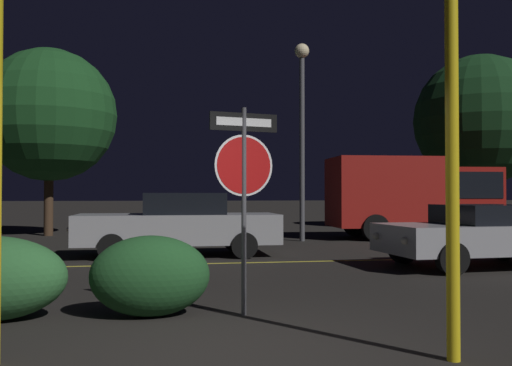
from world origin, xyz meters
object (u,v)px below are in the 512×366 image
at_px(yellow_pole_right, 452,175).
at_px(delivery_truck, 414,194).
at_px(passing_car_3, 480,234).
at_px(tree_2, 480,120).
at_px(street_lamp, 302,110).
at_px(stop_sign, 244,169).
at_px(tree_1, 49,115).
at_px(hedge_bush_2, 150,276).
at_px(passing_car_2, 179,224).

xyz_separation_m(yellow_pole_right, delivery_truck, (5.94, 13.16, -0.14)).
height_order(passing_car_3, tree_2, tree_2).
bearing_deg(street_lamp, stop_sign, -108.31).
xyz_separation_m(tree_1, tree_2, (17.12, 0.73, 0.31)).
distance_m(hedge_bush_2, delivery_truck, 13.86).
height_order(delivery_truck, street_lamp, street_lamp).
xyz_separation_m(yellow_pole_right, passing_car_2, (-2.02, 9.03, -0.88)).
xyz_separation_m(hedge_bush_2, tree_1, (-3.66, 14.16, 3.78)).
relative_size(passing_car_3, delivery_truck, 0.73).
bearing_deg(delivery_truck, tree_1, -101.80).
xyz_separation_m(passing_car_3, tree_2, (6.97, 11.34, 3.92)).
height_order(street_lamp, tree_1, tree_1).
relative_size(yellow_pole_right, tree_2, 0.45).
relative_size(hedge_bush_2, tree_1, 0.21).
distance_m(delivery_truck, tree_1, 12.97).
bearing_deg(hedge_bush_2, delivery_truck, 51.71).
xyz_separation_m(stop_sign, yellow_pole_right, (1.52, -2.19, -0.14)).
height_order(hedge_bush_2, passing_car_2, passing_car_2).
xyz_separation_m(yellow_pole_right, tree_1, (-6.29, 16.47, 2.64)).
bearing_deg(yellow_pole_right, street_lamp, 81.26).
height_order(tree_1, tree_2, tree_2).
distance_m(passing_car_2, delivery_truck, 8.99).
relative_size(yellow_pole_right, tree_1, 0.49).
bearing_deg(delivery_truck, tree_2, 132.91).
bearing_deg(tree_2, tree_1, -177.55).
bearing_deg(tree_1, tree_2, 2.45).
bearing_deg(passing_car_3, stop_sign, 121.31).
height_order(stop_sign, hedge_bush_2, stop_sign).
bearing_deg(hedge_bush_2, tree_1, 104.50).
distance_m(stop_sign, yellow_pole_right, 2.66).
xyz_separation_m(passing_car_3, delivery_truck, (2.08, 7.30, 0.83)).
relative_size(yellow_pole_right, passing_car_3, 0.80).
height_order(stop_sign, delivery_truck, delivery_truck).
relative_size(yellow_pole_right, hedge_bush_2, 2.28).
distance_m(hedge_bush_2, tree_1, 15.11).
bearing_deg(tree_1, stop_sign, -71.51).
relative_size(hedge_bush_2, passing_car_2, 0.29).
bearing_deg(passing_car_2, tree_2, -56.89).
distance_m(passing_car_2, tree_2, 15.69).
xyz_separation_m(passing_car_2, street_lamp, (3.96, 3.62, 3.36)).
bearing_deg(tree_2, stop_sign, -129.43).
height_order(stop_sign, street_lamp, street_lamp).
bearing_deg(tree_2, delivery_truck, -140.42).
relative_size(delivery_truck, tree_1, 0.84).
height_order(stop_sign, yellow_pole_right, yellow_pole_right).
relative_size(street_lamp, tree_1, 0.94).
xyz_separation_m(delivery_truck, street_lamp, (-3.99, -0.51, 2.63)).
distance_m(passing_car_2, passing_car_3, 6.67).
height_order(passing_car_2, passing_car_3, passing_car_2).
xyz_separation_m(passing_car_3, street_lamp, (-1.91, 6.79, 3.46)).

